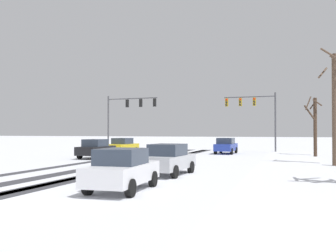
{
  "coord_description": "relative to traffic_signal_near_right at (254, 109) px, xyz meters",
  "views": [
    {
      "loc": [
        10.93,
        -9.34,
        2.26
      ],
      "look_at": [
        0.0,
        23.48,
        2.8
      ],
      "focal_mm": 39.02,
      "sensor_mm": 36.0,
      "label": 1
    }
  ],
  "objects": [
    {
      "name": "car_yellow_cab_second",
      "position": [
        -12.42,
        -7.2,
        -3.96
      ],
      "size": [
        1.95,
        4.16,
        1.62
      ],
      "color": "yellow",
      "rests_on": "ground"
    },
    {
      "name": "bare_tree_sidewalk_far",
      "position": [
        5.83,
        -5.05,
        -1.84
      ],
      "size": [
        1.59,
        1.86,
        5.58
      ],
      "color": "#423023",
      "rests_on": "ground"
    },
    {
      "name": "traffic_signal_near_left",
      "position": [
        -14.26,
        -2.13,
        0.03
      ],
      "size": [
        6.42,
        0.58,
        6.5
      ],
      "color": "#47474C",
      "rests_on": "ground"
    },
    {
      "name": "bare_tree_sidewalk_mid",
      "position": [
        6.52,
        -14.41,
        -0.71
      ],
      "size": [
        2.01,
        2.02,
        7.84
      ],
      "color": "brown",
      "rests_on": "ground"
    },
    {
      "name": "sidewalk_kerb_right",
      "position": [
        3.62,
        -16.46,
        -4.72
      ],
      "size": [
        4.0,
        36.9,
        0.12
      ],
      "primitive_type": "cube",
      "color": "white",
      "rests_on": "ground"
    },
    {
      "name": "traffic_signal_near_right",
      "position": [
        0.0,
        0.0,
        0.0
      ],
      "size": [
        5.62,
        0.42,
        6.5
      ],
      "color": "#47474C",
      "rests_on": "ground"
    },
    {
      "name": "car_white_fifth",
      "position": [
        -2.45,
        -28.16,
        -3.96
      ],
      "size": [
        2.0,
        4.18,
        1.62
      ],
      "color": "silver",
      "rests_on": "ground"
    },
    {
      "name": "wheel_track_right_lane",
      "position": [
        -5.99,
        -14.78,
        -4.77
      ],
      "size": [
        1.09,
        36.9,
        0.01
      ],
      "primitive_type": "cube",
      "color": "#38383D",
      "rests_on": "ground"
    },
    {
      "name": "car_black_third",
      "position": [
        -11.99,
        -13.41,
        -3.96
      ],
      "size": [
        1.86,
        4.11,
        1.62
      ],
      "color": "black",
      "rests_on": "ground"
    },
    {
      "name": "car_silver_fourth",
      "position": [
        -2.38,
        -22.74,
        -3.96
      ],
      "size": [
        2.01,
        4.19,
        1.62
      ],
      "color": "#B7BABF",
      "rests_on": "ground"
    },
    {
      "name": "car_blue_lead",
      "position": [
        -2.54,
        -3.55,
        -3.96
      ],
      "size": [
        1.95,
        4.16,
        1.62
      ],
      "color": "#233899",
      "rests_on": "ground"
    },
    {
      "name": "wheel_track_center",
      "position": [
        -10.51,
        -14.78,
        -4.77
      ],
      "size": [
        0.84,
        36.9,
        0.01
      ],
      "primitive_type": "cube",
      "color": "#38383D",
      "rests_on": "ground"
    },
    {
      "name": "wheel_track_oncoming",
      "position": [
        -6.34,
        -14.78,
        -4.77
      ],
      "size": [
        0.71,
        36.9,
        0.01
      ],
      "primitive_type": "cube",
      "color": "#38383D",
      "rests_on": "ground"
    },
    {
      "name": "wheel_track_left_lane",
      "position": [
        -8.04,
        -14.78,
        -4.77
      ],
      "size": [
        1.05,
        36.9,
        0.01
      ],
      "primitive_type": "cube",
      "color": "#38383D",
      "rests_on": "ground"
    }
  ]
}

